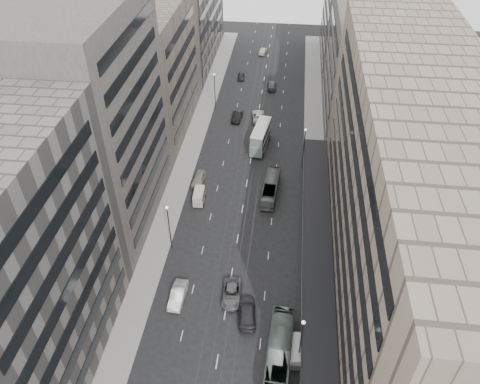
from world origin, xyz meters
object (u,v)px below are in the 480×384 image
at_px(sedan_2, 232,293).
at_px(bus_far, 271,188).
at_px(vw_microbus, 294,351).
at_px(sedan_1, 178,295).
at_px(bus_near, 279,353).
at_px(panel_van, 199,196).
at_px(double_decker, 261,137).

bearing_deg(sedan_2, bus_far, 76.88).
height_order(bus_far, sedan_2, bus_far).
height_order(vw_microbus, sedan_1, vw_microbus).
height_order(bus_far, sedan_1, bus_far).
height_order(bus_near, sedan_2, bus_near).
relative_size(bus_near, bus_far, 1.21).
bearing_deg(sedan_1, sedan_2, 11.73).
relative_size(bus_near, panel_van, 3.19).
bearing_deg(panel_van, vw_microbus, -61.07).
xyz_separation_m(bus_near, panel_van, (-14.82, 27.95, -0.39)).
bearing_deg(sedan_1, bus_far, 67.46).
xyz_separation_m(bus_near, double_decker, (-5.85, 45.59, 0.88)).
relative_size(vw_microbus, sedan_2, 0.78).
bearing_deg(double_decker, bus_near, -74.75).
bearing_deg(vw_microbus, double_decker, 93.08).
height_order(double_decker, sedan_1, double_decker).
relative_size(panel_van, sedan_1, 0.73).
xyz_separation_m(panel_van, sedan_1, (0.83, -20.32, -0.43)).
bearing_deg(vw_microbus, bus_near, -166.13).
height_order(bus_near, vw_microbus, bus_near).
relative_size(double_decker, sedan_2, 1.62).
bearing_deg(sedan_2, sedan_1, -174.00).
bearing_deg(vw_microbus, sedan_1, 149.67).
xyz_separation_m(vw_microbus, panel_van, (-16.67, 27.26, 0.05)).
height_order(vw_microbus, panel_van, panel_van).
bearing_deg(double_decker, sedan_2, -83.61).
bearing_deg(bus_far, sedan_1, 68.81).
relative_size(double_decker, sedan_1, 1.73).
distance_m(vw_microbus, sedan_2, 11.91).
distance_m(vw_microbus, panel_van, 31.96).
bearing_deg(double_decker, panel_van, -109.03).
distance_m(bus_near, sedan_2, 11.20).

